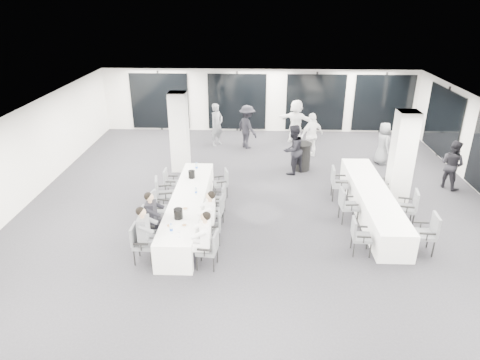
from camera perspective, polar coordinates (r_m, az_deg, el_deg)
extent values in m
cube|color=#232328|center=(12.49, 2.58, -4.40)|extent=(14.00, 16.00, 0.02)
cube|color=silver|center=(11.43, 2.84, 8.15)|extent=(14.00, 16.00, 0.02)
cube|color=silver|center=(13.73, -28.01, 1.84)|extent=(0.02, 16.00, 2.80)
cube|color=silver|center=(19.54, 2.59, 10.52)|extent=(14.00, 0.02, 2.80)
cube|color=black|center=(19.48, 2.59, 10.33)|extent=(13.60, 0.06, 2.50)
cube|color=silver|center=(15.14, -8.08, 6.33)|extent=(0.60, 0.60, 2.80)
cube|color=silver|center=(13.53, 20.78, 2.84)|extent=(0.60, 0.60, 2.80)
cube|color=white|center=(11.94, -6.89, -3.88)|extent=(0.90, 5.00, 0.75)
cube|color=white|center=(12.81, 17.19, -2.84)|extent=(0.90, 5.00, 0.75)
cylinder|color=black|center=(15.44, 8.20, 3.10)|extent=(0.62, 0.62, 0.98)
cylinder|color=black|center=(15.28, 8.31, 4.81)|extent=(0.71, 0.71, 0.02)
cube|color=#53565B|center=(10.40, -12.65, -8.39)|extent=(0.47, 0.49, 0.08)
cube|color=#53565B|center=(10.32, -13.97, -7.04)|extent=(0.07, 0.46, 0.46)
cylinder|color=black|center=(10.74, -13.29, -8.87)|extent=(0.04, 0.04, 0.41)
cylinder|color=black|center=(10.43, -13.90, -10.04)|extent=(0.04, 0.04, 0.41)
cylinder|color=black|center=(10.64, -11.20, -9.01)|extent=(0.04, 0.04, 0.41)
cylinder|color=black|center=(10.32, -11.74, -10.21)|extent=(0.04, 0.04, 0.41)
cube|color=black|center=(10.52, -12.37, -6.88)|extent=(0.34, 0.05, 0.04)
cube|color=black|center=(10.11, -13.12, -8.32)|extent=(0.34, 0.05, 0.04)
cube|color=#53565B|center=(11.03, -11.70, -6.19)|extent=(0.52, 0.54, 0.08)
cube|color=#53565B|center=(10.97, -12.96, -4.82)|extent=(0.10, 0.48, 0.48)
cylinder|color=black|center=(11.39, -12.28, -6.70)|extent=(0.04, 0.04, 0.43)
cylinder|color=black|center=(11.05, -12.96, -7.78)|extent=(0.04, 0.04, 0.43)
cylinder|color=black|center=(11.26, -10.26, -6.88)|extent=(0.04, 0.04, 0.43)
cylinder|color=black|center=(10.93, -10.88, -7.98)|extent=(0.04, 0.04, 0.43)
cube|color=black|center=(11.16, -11.37, -4.75)|extent=(0.36, 0.07, 0.04)
cube|color=black|center=(10.73, -12.21, -6.06)|extent=(0.36, 0.07, 0.04)
cube|color=#53565B|center=(11.91, -10.59, -3.85)|extent=(0.54, 0.55, 0.08)
cube|color=#53565B|center=(11.88, -11.64, -2.58)|extent=(0.15, 0.45, 0.45)
cylinder|color=black|center=(12.26, -10.98, -4.32)|extent=(0.04, 0.04, 0.40)
cylinder|color=black|center=(11.95, -11.75, -5.18)|extent=(0.04, 0.04, 0.40)
cylinder|color=black|center=(12.11, -9.28, -4.55)|extent=(0.04, 0.04, 0.40)
cylinder|color=black|center=(11.80, -10.01, -5.43)|extent=(0.04, 0.04, 0.40)
cube|color=black|center=(12.04, -10.18, -2.62)|extent=(0.34, 0.11, 0.04)
cube|color=black|center=(11.64, -11.13, -3.66)|extent=(0.34, 0.11, 0.04)
cube|color=#53565B|center=(12.58, -9.87, -2.01)|extent=(0.60, 0.61, 0.09)
cube|color=#53565B|center=(12.46, -11.06, -0.87)|extent=(0.17, 0.50, 0.50)
cylinder|color=black|center=(12.89, -10.76, -2.72)|extent=(0.04, 0.04, 0.44)
cylinder|color=black|center=(12.50, -10.76, -3.60)|extent=(0.04, 0.04, 0.44)
cylinder|color=black|center=(12.88, -8.84, -2.59)|extent=(0.04, 0.04, 0.44)
cylinder|color=black|center=(12.50, -8.78, -3.46)|extent=(0.04, 0.04, 0.44)
cube|color=black|center=(12.74, -9.94, -0.74)|extent=(0.37, 0.12, 0.04)
cube|color=black|center=(12.25, -9.91, -1.78)|extent=(0.37, 0.12, 0.04)
cube|color=#53565B|center=(13.50, -9.02, -0.44)|extent=(0.42, 0.44, 0.07)
cube|color=#53565B|center=(13.44, -9.93, 0.53)|extent=(0.06, 0.42, 0.42)
cylinder|color=black|center=(13.79, -9.57, -0.97)|extent=(0.03, 0.03, 0.37)
cylinder|color=black|center=(13.46, -9.86, -1.62)|extent=(0.03, 0.03, 0.37)
cylinder|color=black|center=(13.72, -8.07, -0.99)|extent=(0.03, 0.03, 0.37)
cylinder|color=black|center=(13.40, -8.33, -1.65)|extent=(0.03, 0.03, 0.37)
cube|color=black|center=(13.64, -8.89, 0.55)|extent=(0.31, 0.04, 0.04)
cube|color=black|center=(13.23, -9.24, -0.24)|extent=(0.31, 0.04, 0.04)
cube|color=#53565B|center=(10.00, -4.43, -9.33)|extent=(0.50, 0.52, 0.08)
cube|color=#53565B|center=(9.81, -3.24, -8.16)|extent=(0.11, 0.45, 0.45)
cylinder|color=black|center=(9.93, -3.53, -11.20)|extent=(0.04, 0.04, 0.40)
cylinder|color=black|center=(10.25, -3.05, -9.97)|extent=(0.04, 0.04, 0.40)
cylinder|color=black|center=(10.02, -5.75, -10.96)|extent=(0.04, 0.04, 0.40)
cylinder|color=black|center=(10.33, -5.20, -9.75)|extent=(0.04, 0.04, 0.40)
cube|color=black|center=(9.71, -4.79, -9.28)|extent=(0.33, 0.08, 0.04)
cube|color=black|center=(10.11, -4.13, -7.80)|extent=(0.33, 0.08, 0.04)
cube|color=#53565B|center=(10.91, -3.81, -6.39)|extent=(0.48, 0.49, 0.07)
cube|color=#53565B|center=(10.79, -2.77, -5.21)|extent=(0.11, 0.43, 0.42)
cylinder|color=black|center=(10.87, -2.77, -7.87)|extent=(0.03, 0.03, 0.38)
cylinder|color=black|center=(11.18, -2.86, -6.88)|extent=(0.03, 0.03, 0.38)
cylinder|color=black|center=(10.86, -4.73, -7.95)|extent=(0.03, 0.03, 0.38)
cylinder|color=black|center=(11.18, -4.76, -6.95)|extent=(0.03, 0.03, 0.38)
cube|color=black|center=(10.63, -3.79, -6.29)|extent=(0.32, 0.08, 0.04)
cube|color=black|center=(11.03, -3.87, -5.09)|extent=(0.32, 0.08, 0.04)
cube|color=#53565B|center=(11.63, -3.40, -4.26)|extent=(0.50, 0.51, 0.08)
cube|color=#53565B|center=(11.46, -2.42, -3.22)|extent=(0.12, 0.44, 0.44)
cylinder|color=black|center=(11.54, -2.67, -5.80)|extent=(0.03, 0.03, 0.39)
cylinder|color=black|center=(11.86, -2.27, -4.91)|extent=(0.03, 0.03, 0.39)
cylinder|color=black|center=(11.62, -4.51, -5.62)|extent=(0.03, 0.03, 0.39)
cylinder|color=black|center=(11.94, -4.06, -4.74)|extent=(0.03, 0.03, 0.39)
cube|color=black|center=(11.35, -3.70, -4.10)|extent=(0.33, 0.08, 0.04)
cube|color=black|center=(11.76, -3.16, -3.03)|extent=(0.33, 0.08, 0.04)
cube|color=#53565B|center=(12.23, -3.11, -2.74)|extent=(0.48, 0.50, 0.08)
cube|color=#53565B|center=(12.08, -2.15, -1.70)|extent=(0.10, 0.44, 0.44)
cylinder|color=black|center=(12.14, -2.36, -4.18)|extent=(0.03, 0.03, 0.39)
cylinder|color=black|center=(12.47, -2.06, -3.36)|extent=(0.03, 0.03, 0.39)
cylinder|color=black|center=(12.21, -4.13, -4.06)|extent=(0.03, 0.03, 0.39)
cylinder|color=black|center=(12.54, -3.78, -3.25)|extent=(0.03, 0.03, 0.39)
cube|color=black|center=(11.95, -3.33, -2.55)|extent=(0.33, 0.07, 0.04)
cube|color=black|center=(12.37, -2.92, -1.57)|extent=(0.33, 0.07, 0.04)
cube|color=#53565B|center=(13.32, -2.65, -0.52)|extent=(0.51, 0.53, 0.07)
cube|color=#53565B|center=(13.25, -1.82, 0.53)|extent=(0.16, 0.42, 0.42)
cylinder|color=black|center=(13.28, -1.72, -1.64)|extent=(0.03, 0.03, 0.37)
cylinder|color=black|center=(13.60, -2.01, -0.99)|extent=(0.03, 0.03, 0.37)
cylinder|color=black|center=(13.22, -3.27, -1.78)|extent=(0.03, 0.03, 0.37)
cylinder|color=black|center=(13.55, -3.52, -1.13)|extent=(0.03, 0.03, 0.37)
cube|color=black|center=(13.05, -2.49, -0.30)|extent=(0.31, 0.11, 0.04)
cube|color=black|center=(13.46, -2.83, 0.47)|extent=(0.31, 0.11, 0.04)
cube|color=#53565B|center=(10.85, 15.92, -7.39)|extent=(0.47, 0.49, 0.08)
cube|color=#53565B|center=(10.68, 14.94, -6.17)|extent=(0.08, 0.45, 0.45)
cylinder|color=black|center=(11.10, 14.62, -7.91)|extent=(0.03, 0.03, 0.40)
cylinder|color=black|center=(10.78, 14.92, -8.99)|extent=(0.03, 0.03, 0.40)
cylinder|color=black|center=(11.17, 16.60, -7.93)|extent=(0.03, 0.03, 0.40)
cylinder|color=black|center=(10.85, 16.96, -9.00)|extent=(0.03, 0.03, 0.40)
cube|color=black|center=(10.98, 15.81, -5.99)|extent=(0.33, 0.06, 0.04)
cube|color=black|center=(10.56, 16.23, -7.30)|extent=(0.33, 0.06, 0.04)
cube|color=#53565B|center=(12.20, 14.33, -3.42)|extent=(0.50, 0.52, 0.08)
cube|color=#53565B|center=(12.02, 13.42, -2.27)|extent=(0.09, 0.48, 0.47)
cylinder|color=black|center=(12.43, 13.05, -4.04)|extent=(0.04, 0.04, 0.42)
cylinder|color=black|center=(12.08, 13.52, -4.95)|extent=(0.04, 0.04, 0.42)
cylinder|color=black|center=(12.54, 14.87, -3.98)|extent=(0.04, 0.04, 0.42)
cylinder|color=black|center=(12.20, 15.39, -4.88)|extent=(0.04, 0.04, 0.42)
cube|color=black|center=(12.34, 14.10, -2.15)|extent=(0.35, 0.06, 0.04)
cube|color=black|center=(11.90, 14.73, -3.23)|extent=(0.35, 0.06, 0.04)
cube|color=#53565B|center=(13.43, 13.20, -0.57)|extent=(0.53, 0.55, 0.09)
cube|color=#53565B|center=(13.29, 12.30, 0.62)|extent=(0.10, 0.50, 0.50)
cylinder|color=black|center=(13.71, 12.10, -1.17)|extent=(0.04, 0.04, 0.44)
cylinder|color=black|center=(13.32, 12.27, -1.96)|extent=(0.04, 0.04, 0.44)
cylinder|color=black|center=(13.77, 13.89, -1.24)|extent=(0.04, 0.04, 0.44)
cylinder|color=black|center=(13.38, 14.12, -2.02)|extent=(0.04, 0.04, 0.44)
cube|color=black|center=(13.61, 13.15, 0.61)|extent=(0.37, 0.07, 0.04)
cube|color=black|center=(13.11, 13.40, -0.32)|extent=(0.37, 0.07, 0.04)
cube|color=#53565B|center=(11.37, 23.23, -6.69)|extent=(0.53, 0.55, 0.09)
cube|color=#53565B|center=(11.31, 24.62, -5.41)|extent=(0.10, 0.50, 0.50)
cylinder|color=black|center=(11.40, 24.35, -8.40)|extent=(0.04, 0.04, 0.44)
cylinder|color=black|center=(11.75, 23.75, -7.29)|extent=(0.04, 0.04, 0.44)
cylinder|color=black|center=(11.26, 22.24, -8.41)|extent=(0.04, 0.04, 0.44)
cylinder|color=black|center=(11.62, 21.71, -7.28)|extent=(0.04, 0.04, 0.44)
cube|color=black|center=(11.06, 23.75, -6.57)|extent=(0.37, 0.07, 0.04)
cube|color=black|center=(11.51, 23.02, -5.22)|extent=(0.37, 0.07, 0.04)
cube|color=#53565B|center=(12.51, 21.17, -3.55)|extent=(0.59, 0.60, 0.09)
cube|color=#53565B|center=(12.42, 22.43, -2.46)|extent=(0.16, 0.50, 0.49)
cylinder|color=black|center=(12.47, 22.06, -5.15)|extent=(0.04, 0.04, 0.44)
cylinder|color=black|center=(12.85, 21.85, -4.25)|extent=(0.04, 0.04, 0.44)
cylinder|color=black|center=(12.40, 20.11, -4.99)|extent=(0.04, 0.04, 0.44)
cylinder|color=black|center=(12.78, 19.95, -4.08)|extent=(0.04, 0.04, 0.44)
cube|color=black|center=(12.19, 21.42, -3.36)|extent=(0.37, 0.11, 0.04)
cube|color=black|center=(12.67, 21.17, -2.28)|extent=(0.37, 0.11, 0.04)
cube|color=#53565B|center=(13.95, 19.13, -0.68)|extent=(0.52, 0.54, 0.07)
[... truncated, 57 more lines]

